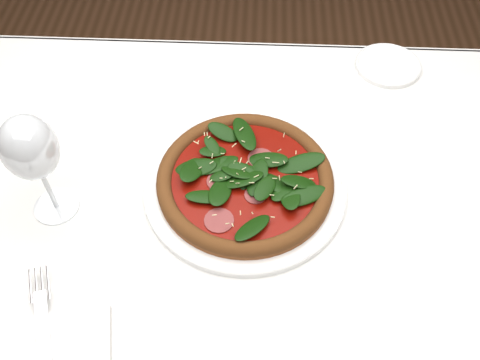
{
  "coord_description": "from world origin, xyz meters",
  "views": [
    {
      "loc": [
        0.05,
        -0.48,
        1.43
      ],
      "look_at": [
        0.02,
        0.03,
        0.77
      ],
      "focal_mm": 40.0,
      "sensor_mm": 36.0,
      "label": 1
    }
  ],
  "objects_px": {
    "plate": "(245,185)",
    "napkin": "(46,343)",
    "pizza": "(245,178)",
    "wine_glass": "(30,150)"
  },
  "relations": [
    {
      "from": "napkin",
      "to": "wine_glass",
      "type": "bearing_deg",
      "value": 101.17
    },
    {
      "from": "plate",
      "to": "pizza",
      "type": "relative_size",
      "value": 1.06
    },
    {
      "from": "wine_glass",
      "to": "napkin",
      "type": "xyz_separation_m",
      "value": [
        0.04,
        -0.22,
        -0.13
      ]
    },
    {
      "from": "wine_glass",
      "to": "napkin",
      "type": "relative_size",
      "value": 1.15
    },
    {
      "from": "plate",
      "to": "napkin",
      "type": "xyz_separation_m",
      "value": [
        -0.25,
        -0.27,
        -0.0
      ]
    },
    {
      "from": "pizza",
      "to": "wine_glass",
      "type": "height_order",
      "value": "wine_glass"
    },
    {
      "from": "pizza",
      "to": "wine_glass",
      "type": "xyz_separation_m",
      "value": [
        -0.29,
        -0.05,
        0.11
      ]
    },
    {
      "from": "wine_glass",
      "to": "napkin",
      "type": "distance_m",
      "value": 0.26
    },
    {
      "from": "napkin",
      "to": "plate",
      "type": "bearing_deg",
      "value": 47.24
    },
    {
      "from": "wine_glass",
      "to": "pizza",
      "type": "bearing_deg",
      "value": 9.93
    }
  ]
}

